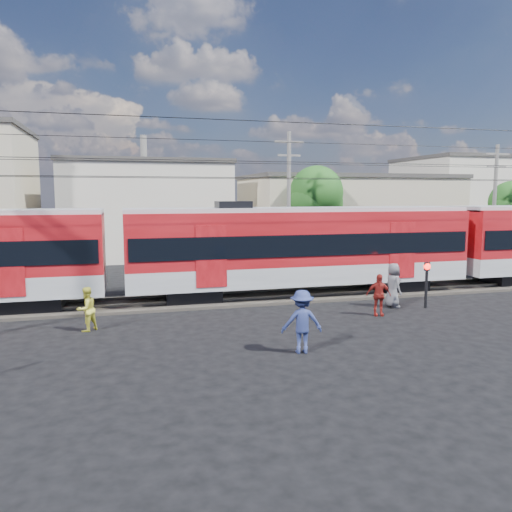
% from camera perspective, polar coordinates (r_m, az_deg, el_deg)
% --- Properties ---
extents(ground, '(120.00, 120.00, 0.00)m').
position_cam_1_polar(ground, '(15.18, 0.33, -11.29)').
color(ground, black).
rests_on(ground, ground).
extents(track_bed, '(70.00, 3.40, 0.12)m').
position_cam_1_polar(track_bed, '(22.72, -5.05, -4.95)').
color(track_bed, '#2D2823').
rests_on(track_bed, ground).
extents(rail_near, '(70.00, 0.12, 0.12)m').
position_cam_1_polar(rail_near, '(21.97, -4.71, -5.04)').
color(rail_near, '#59544C').
rests_on(rail_near, track_bed).
extents(rail_far, '(70.00, 0.12, 0.12)m').
position_cam_1_polar(rail_far, '(23.42, -5.37, -4.29)').
color(rail_far, '#59544C').
rests_on(rail_far, track_bed).
extents(commuter_train, '(50.30, 3.08, 4.17)m').
position_cam_1_polar(commuter_train, '(23.51, 5.56, 1.23)').
color(commuter_train, black).
rests_on(commuter_train, ground).
extents(building_midwest, '(12.24, 12.24, 7.30)m').
position_cam_1_polar(building_midwest, '(40.95, -12.54, 5.33)').
color(building_midwest, beige).
rests_on(building_midwest, ground).
extents(building_mideast, '(16.32, 10.20, 6.30)m').
position_cam_1_polar(building_mideast, '(41.90, 10.17, 4.74)').
color(building_mideast, tan).
rests_on(building_mideast, ground).
extents(building_east, '(10.20, 10.20, 8.30)m').
position_cam_1_polar(building_east, '(52.61, 22.30, 5.86)').
color(building_east, beige).
rests_on(building_east, ground).
extents(utility_pole_mid, '(1.80, 0.24, 8.50)m').
position_cam_1_polar(utility_pole_mid, '(30.52, 3.76, 6.59)').
color(utility_pole_mid, slate).
rests_on(utility_pole_mid, ground).
extents(utility_pole_east, '(1.80, 0.24, 8.00)m').
position_cam_1_polar(utility_pole_east, '(36.68, 25.58, 5.59)').
color(utility_pole_east, slate).
rests_on(utility_pole_east, ground).
extents(tree_near, '(3.82, 3.64, 6.72)m').
position_cam_1_polar(tree_near, '(34.53, 7.14, 6.82)').
color(tree_near, '#382619').
rests_on(tree_near, ground).
extents(tree_far, '(3.36, 3.12, 5.76)m').
position_cam_1_polar(tree_far, '(41.77, 27.18, 5.21)').
color(tree_far, '#382619').
rests_on(tree_far, ground).
extents(pedestrian_b, '(0.96, 0.95, 1.57)m').
position_cam_1_polar(pedestrian_b, '(18.54, -18.80, -5.77)').
color(pedestrian_b, '#D2CF41').
rests_on(pedestrian_b, ground).
extents(pedestrian_c, '(1.34, 0.89, 1.93)m').
position_cam_1_polar(pedestrian_c, '(15.25, 5.26, -7.46)').
color(pedestrian_c, navy).
rests_on(pedestrian_c, ground).
extents(pedestrian_d, '(1.05, 0.62, 1.67)m').
position_cam_1_polar(pedestrian_d, '(20.33, 13.82, -4.34)').
color(pedestrian_d, maroon).
rests_on(pedestrian_d, ground).
extents(pedestrian_e, '(0.62, 0.94, 1.89)m').
position_cam_1_polar(pedestrian_e, '(22.00, 15.40, -3.24)').
color(pedestrian_e, '#545359').
rests_on(pedestrian_e, ground).
extents(crossing_signal, '(0.28, 0.28, 1.95)m').
position_cam_1_polar(crossing_signal, '(22.14, 18.92, -2.22)').
color(crossing_signal, black).
rests_on(crossing_signal, ground).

